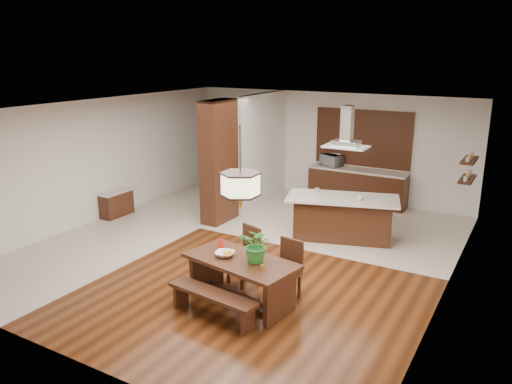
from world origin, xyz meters
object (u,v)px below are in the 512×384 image
Objects in this scene: foliage_plant at (257,245)px; microwave at (331,160)px; pendant_lantern at (240,168)px; kitchen_island at (342,218)px; dining_table at (241,271)px; fruit_bowl at (225,254)px; range_hood at (347,127)px; island_cup at (360,198)px; dining_chair_right at (285,271)px; dining_chair_left at (243,256)px; hallway_console at (117,204)px; dining_bench at (213,305)px.

microwave is at bearing 101.40° from foliage_plant.
foliage_plant is (0.28, 0.03, -1.20)m from pendant_lantern.
kitchen_island is 3.13m from microwave.
fruit_bowl is at bearing -175.33° from dining_table.
range_hood reaches higher than dining_table.
kitchen_island reaches higher than fruit_bowl.
foliage_plant is 3.53m from kitchen_island.
dining_chair_right is at bearing -94.61° from island_cup.
dining_chair_left is 1.14× the size of range_hood.
dining_bench is at bearing -30.50° from hallway_console.
kitchen_island is at bearing 168.12° from island_cup.
dining_chair_right is (0.66, 1.12, 0.28)m from dining_bench.
dining_chair_left is 1.03× the size of dining_chair_right.
island_cup is (0.39, -0.08, 0.52)m from kitchen_island.
foliage_plant reaches higher than dining_chair_right.
dining_chair_right is 0.39× the size of kitchen_island.
microwave is at bearing 112.32° from dining_chair_right.
range_hood is at bearing -41.82° from microwave.
pendant_lantern reaches higher than dining_chair_right.
island_cup reaches higher than dining_bench.
dining_bench is at bearing -100.09° from pendant_lantern.
range_hood reaches higher than fruit_bowl.
microwave is (-1.38, 2.74, -1.36)m from range_hood.
kitchen_island is 2.82× the size of range_hood.
dining_chair_left is at bearing 94.92° from fruit_bowl.
kitchen_island is (0.75, 2.90, -0.02)m from dining_chair_left.
hallway_console reaches higher than dining_bench.
dining_chair_right is 3.03m from island_cup.
kitchen_island is 4.45× the size of microwave.
fruit_bowl is at bearing -142.07° from dining_chair_right.
island_cup is (0.79, 3.44, -1.23)m from pendant_lantern.
island_cup is at bearing 11.75° from hallway_console.
pendant_lantern reaches higher than island_cup.
dining_chair_left is 0.40× the size of kitchen_island.
kitchen_island is at bearing 83.58° from pendant_lantern.
foliage_plant is 4.62× the size of island_cup.
dining_chair_left is at bearing 119.20° from pendant_lantern.
microwave is at bearing 98.89° from pendant_lantern.
range_hood reaches higher than dining_chair_right.
range_hood is (0.40, 3.53, 1.91)m from dining_table.
foliage_plant is 3.45m from island_cup.
dining_chair_right reaches higher than dining_bench.
island_cup is (1.08, 3.47, 0.22)m from fruit_bowl.
dining_bench is 1.51× the size of dining_chair_left.
dining_table is at bearing 4.67° from fruit_bowl.
foliage_plant is (0.63, -0.59, 0.53)m from dining_chair_left.
pendant_lantern and range_hood have the same top height.
microwave reaches higher than island_cup.
microwave is (-0.68, 6.29, 0.31)m from fruit_bowl.
range_hood is 1.58× the size of microwave.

